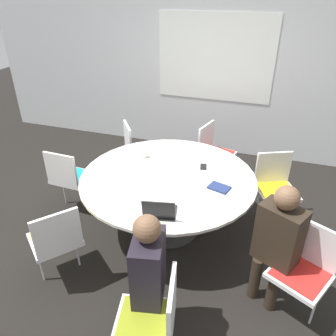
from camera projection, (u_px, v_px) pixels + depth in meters
name	position (u px, v px, depth m)	size (l,w,h in m)	color
ground_plane	(168.00, 228.00, 3.92)	(16.00, 16.00, 0.00)	black
wall_back	(214.00, 71.00, 5.15)	(8.00, 0.07, 2.70)	silver
conference_table	(168.00, 186.00, 3.62)	(1.91, 1.91, 0.73)	#333333
chair_0	(154.00, 317.00, 2.30)	(0.50, 0.52, 0.85)	white
chair_1	(305.00, 265.00, 2.73)	(0.58, 0.58, 0.85)	white
chair_2	(275.00, 183.00, 3.84)	(0.57, 0.56, 0.85)	white
chair_3	(213.00, 149.00, 4.63)	(0.52, 0.53, 0.85)	white
chair_4	(137.00, 146.00, 4.71)	(0.60, 0.60, 0.85)	white
chair_5	(69.00, 175.00, 4.01)	(0.46, 0.44, 0.85)	white
chair_6	(56.00, 238.00, 3.02)	(0.60, 0.61, 0.85)	white
person_0	(147.00, 271.00, 2.42)	(0.31, 0.40, 1.20)	#231E28
person_1	(278.00, 238.00, 2.73)	(0.42, 0.36, 1.20)	#2D2319
laptop	(160.00, 211.00, 2.93)	(0.34, 0.31, 0.21)	#232326
spiral_notebook	(219.00, 188.00, 3.34)	(0.24, 0.20, 0.02)	navy
coffee_cup	(143.00, 154.00, 3.92)	(0.08, 0.08, 0.09)	white
cell_phone	(203.00, 167.00, 3.73)	(0.10, 0.15, 0.01)	black
handbag	(178.00, 163.00, 5.04)	(0.36, 0.16, 0.28)	#661E56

